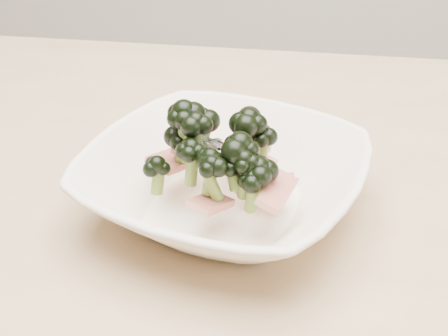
# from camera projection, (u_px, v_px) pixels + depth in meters

# --- Properties ---
(dining_table) EXTENTS (1.20, 0.80, 0.75)m
(dining_table) POSITION_uv_depth(u_px,v_px,m) (232.00, 252.00, 0.73)
(dining_table) COLOR tan
(dining_table) RESTS_ON ground
(broccoli_dish) EXTENTS (0.34, 0.34, 0.12)m
(broccoli_dish) POSITION_uv_depth(u_px,v_px,m) (223.00, 178.00, 0.62)
(broccoli_dish) COLOR white
(broccoli_dish) RESTS_ON dining_table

